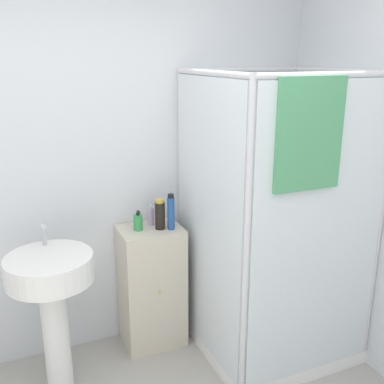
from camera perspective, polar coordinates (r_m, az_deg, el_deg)
The scene contains 8 objects.
wall_back at distance 2.99m, azimuth -14.79°, elevation 2.40°, with size 6.40×0.06×2.50m, color silver.
shower_enclosure at distance 3.11m, azimuth 9.50°, elevation -11.69°, with size 0.97×1.00×1.89m.
vanity_cabinet at distance 3.20m, azimuth -5.13°, elevation -11.86°, with size 0.41×0.34×0.87m.
sink at distance 2.78m, azimuth -17.37°, elevation -11.93°, with size 0.50×0.50×1.02m.
soap_dispenser at distance 2.97m, azimuth -6.86°, elevation -3.82°, with size 0.06×0.06×0.14m.
shampoo_bottle_tall_black at distance 2.97m, azimuth -4.09°, elevation -2.87°, with size 0.07×0.07×0.21m.
shampoo_bottle_blue at distance 2.95m, azimuth -2.69°, elevation -2.58°, with size 0.05×0.05×0.24m.
lotion_bottle_white at distance 3.05m, azimuth -5.25°, elevation -3.13°, with size 0.04×0.04×0.15m.
Camera 1 is at (-0.41, -1.17, 1.97)m, focal length 42.00 mm.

